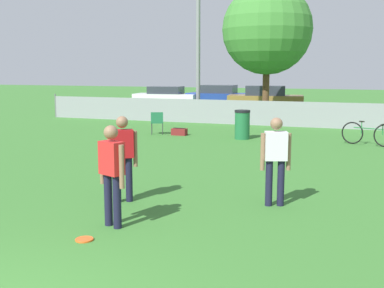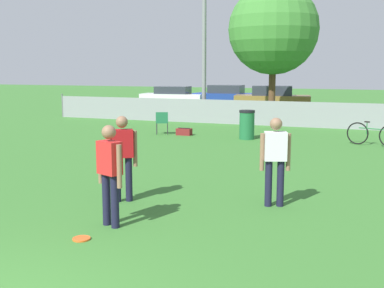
{
  "view_description": "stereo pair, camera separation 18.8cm",
  "coord_description": "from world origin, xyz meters",
  "px_view_note": "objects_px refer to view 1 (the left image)",
  "views": [
    {
      "loc": [
        3.54,
        -3.07,
        2.48
      ],
      "look_at": [
        0.37,
        5.56,
        1.05
      ],
      "focal_mm": 45.0,
      "sensor_mm": 36.0,
      "label": 1
    },
    {
      "loc": [
        3.72,
        -3.0,
        2.48
      ],
      "look_at": [
        0.37,
        5.56,
        1.05
      ],
      "focal_mm": 45.0,
      "sensor_mm": 36.0,
      "label": 2
    }
  ],
  "objects_px": {
    "tree_near_pole": "(267,30)",
    "bicycle_sideline": "(368,134)",
    "folding_chair_sideline": "(157,121)",
    "trash_bin": "(242,125)",
    "frisbee_disc": "(84,239)",
    "light_pole": "(198,18)",
    "parked_car_white": "(166,97)",
    "player_defender_red": "(123,153)",
    "player_thrower_red": "(112,169)",
    "parked_car_blue": "(219,96)",
    "gear_bag_sideline": "(179,132)",
    "player_receiver_white": "(276,155)",
    "parked_car_tan": "(265,99)"
  },
  "relations": [
    {
      "from": "tree_near_pole",
      "to": "bicycle_sideline",
      "type": "xyz_separation_m",
      "value": [
        4.69,
        -6.16,
        -3.93
      ]
    },
    {
      "from": "folding_chair_sideline",
      "to": "trash_bin",
      "type": "xyz_separation_m",
      "value": [
        3.38,
        -0.07,
        0.01
      ]
    },
    {
      "from": "tree_near_pole",
      "to": "frisbee_disc",
      "type": "bearing_deg",
      "value": -87.21
    },
    {
      "from": "light_pole",
      "to": "trash_bin",
      "type": "bearing_deg",
      "value": -55.87
    },
    {
      "from": "folding_chair_sideline",
      "to": "parked_car_white",
      "type": "distance_m",
      "value": 14.14
    },
    {
      "from": "player_defender_red",
      "to": "trash_bin",
      "type": "height_order",
      "value": "player_defender_red"
    },
    {
      "from": "tree_near_pole",
      "to": "player_defender_red",
      "type": "relative_size",
      "value": 3.95
    },
    {
      "from": "tree_near_pole",
      "to": "player_thrower_red",
      "type": "height_order",
      "value": "tree_near_pole"
    },
    {
      "from": "player_defender_red",
      "to": "parked_car_white",
      "type": "height_order",
      "value": "player_defender_red"
    },
    {
      "from": "player_thrower_red",
      "to": "player_defender_red",
      "type": "bearing_deg",
      "value": 133.16
    },
    {
      "from": "player_defender_red",
      "to": "bicycle_sideline",
      "type": "relative_size",
      "value": 0.94
    },
    {
      "from": "light_pole",
      "to": "player_defender_red",
      "type": "relative_size",
      "value": 5.04
    },
    {
      "from": "frisbee_disc",
      "to": "parked_car_blue",
      "type": "bearing_deg",
      "value": 102.61
    },
    {
      "from": "player_thrower_red",
      "to": "light_pole",
      "type": "bearing_deg",
      "value": 126.07
    },
    {
      "from": "player_defender_red",
      "to": "player_thrower_red",
      "type": "relative_size",
      "value": 1.0
    },
    {
      "from": "parked_car_white",
      "to": "gear_bag_sideline",
      "type": "bearing_deg",
      "value": -70.41
    },
    {
      "from": "parked_car_white",
      "to": "player_defender_red",
      "type": "bearing_deg",
      "value": -74.37
    },
    {
      "from": "tree_near_pole",
      "to": "light_pole",
      "type": "bearing_deg",
      "value": -162.96
    },
    {
      "from": "bicycle_sideline",
      "to": "gear_bag_sideline",
      "type": "distance_m",
      "value": 6.76
    },
    {
      "from": "player_thrower_red",
      "to": "parked_car_blue",
      "type": "relative_size",
      "value": 0.38
    },
    {
      "from": "bicycle_sideline",
      "to": "trash_bin",
      "type": "bearing_deg",
      "value": -160.72
    },
    {
      "from": "frisbee_disc",
      "to": "parked_car_blue",
      "type": "height_order",
      "value": "parked_car_blue"
    },
    {
      "from": "player_receiver_white",
      "to": "parked_car_tan",
      "type": "relative_size",
      "value": 0.35
    },
    {
      "from": "trash_bin",
      "to": "parked_car_blue",
      "type": "xyz_separation_m",
      "value": [
        -5.2,
        14.13,
        0.18
      ]
    },
    {
      "from": "gear_bag_sideline",
      "to": "bicycle_sideline",
      "type": "bearing_deg",
      "value": -1.51
    },
    {
      "from": "player_thrower_red",
      "to": "bicycle_sideline",
      "type": "relative_size",
      "value": 0.94
    },
    {
      "from": "player_receiver_white",
      "to": "bicycle_sideline",
      "type": "height_order",
      "value": "player_receiver_white"
    },
    {
      "from": "gear_bag_sideline",
      "to": "light_pole",
      "type": "bearing_deg",
      "value": 101.53
    },
    {
      "from": "bicycle_sideline",
      "to": "player_receiver_white",
      "type": "bearing_deg",
      "value": -81.54
    },
    {
      "from": "player_receiver_white",
      "to": "player_thrower_red",
      "type": "distance_m",
      "value": 3.02
    },
    {
      "from": "folding_chair_sideline",
      "to": "parked_car_tan",
      "type": "xyz_separation_m",
      "value": [
        1.82,
        11.57,
        0.22
      ]
    },
    {
      "from": "parked_car_white",
      "to": "tree_near_pole",
      "type": "bearing_deg",
      "value": -46.29
    },
    {
      "from": "tree_near_pole",
      "to": "frisbee_disc",
      "type": "relative_size",
      "value": 24.12
    },
    {
      "from": "frisbee_disc",
      "to": "trash_bin",
      "type": "relative_size",
      "value": 0.26
    },
    {
      "from": "trash_bin",
      "to": "player_thrower_red",
      "type": "bearing_deg",
      "value": -87.24
    },
    {
      "from": "folding_chair_sideline",
      "to": "gear_bag_sideline",
      "type": "height_order",
      "value": "folding_chair_sideline"
    },
    {
      "from": "player_thrower_red",
      "to": "gear_bag_sideline",
      "type": "relative_size",
      "value": 2.89
    },
    {
      "from": "tree_near_pole",
      "to": "player_receiver_white",
      "type": "bearing_deg",
      "value": -77.71
    },
    {
      "from": "player_defender_red",
      "to": "player_receiver_white",
      "type": "relative_size",
      "value": 1.0
    },
    {
      "from": "tree_near_pole",
      "to": "player_thrower_red",
      "type": "distance_m",
      "value": 16.72
    },
    {
      "from": "light_pole",
      "to": "folding_chair_sideline",
      "type": "height_order",
      "value": "light_pole"
    },
    {
      "from": "bicycle_sideline",
      "to": "parked_car_white",
      "type": "bearing_deg",
      "value": 153.83
    },
    {
      "from": "light_pole",
      "to": "parked_car_tan",
      "type": "height_order",
      "value": "light_pole"
    },
    {
      "from": "trash_bin",
      "to": "gear_bag_sideline",
      "type": "height_order",
      "value": "trash_bin"
    },
    {
      "from": "folding_chair_sideline",
      "to": "light_pole",
      "type": "bearing_deg",
      "value": -111.44
    },
    {
      "from": "tree_near_pole",
      "to": "parked_car_blue",
      "type": "relative_size",
      "value": 1.51
    },
    {
      "from": "player_thrower_red",
      "to": "folding_chair_sideline",
      "type": "relative_size",
      "value": 1.88
    },
    {
      "from": "trash_bin",
      "to": "player_receiver_white",
      "type": "bearing_deg",
      "value": -71.73
    },
    {
      "from": "bicycle_sideline",
      "to": "parked_car_white",
      "type": "distance_m",
      "value": 18.47
    },
    {
      "from": "player_thrower_red",
      "to": "player_receiver_white",
      "type": "bearing_deg",
      "value": 64.98
    }
  ]
}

